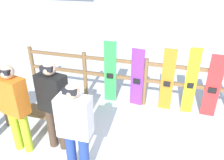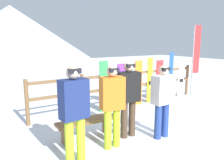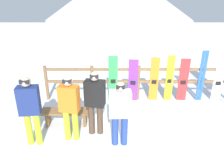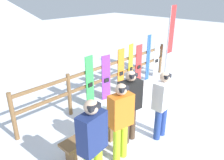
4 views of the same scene
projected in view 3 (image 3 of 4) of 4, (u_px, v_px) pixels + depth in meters
name	position (u px, v px, depth m)	size (l,w,h in m)	color
ground_plane	(144.00, 129.00, 5.75)	(40.00, 40.00, 0.00)	white
fence	(138.00, 80.00, 7.04)	(6.07, 0.10, 1.17)	brown
bench	(66.00, 114.00, 5.82)	(1.32, 0.36, 0.44)	brown
person_orange	(70.00, 105.00, 5.02)	(0.49, 0.33, 1.64)	#B7D826
person_white	(120.00, 110.00, 4.86)	(0.49, 0.28, 1.59)	navy
person_navy	(30.00, 107.00, 4.84)	(0.48, 0.30, 1.71)	#B7D826
person_black	(95.00, 100.00, 5.24)	(0.51, 0.35, 1.66)	#4C3828
snowboard_green	(113.00, 79.00, 6.97)	(0.29, 0.07, 1.51)	green
snowboard_purple	(133.00, 81.00, 6.99)	(0.30, 0.09, 1.40)	purple
snowboard_orange	(154.00, 80.00, 6.98)	(0.27, 0.07, 1.46)	orange
snowboard_yellow	(169.00, 79.00, 6.97)	(0.25, 0.08, 1.53)	yellow
snowboard_red	(183.00, 80.00, 6.99)	(0.30, 0.06, 1.43)	red
ski_pair_blue	(202.00, 76.00, 6.94)	(0.20, 0.02, 1.68)	blue
snowboard_white	(218.00, 81.00, 7.00)	(0.29, 0.07, 1.36)	white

